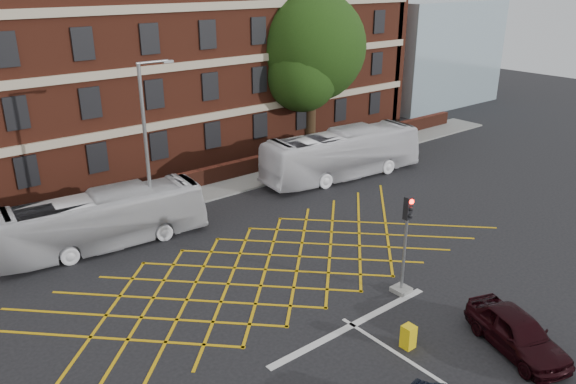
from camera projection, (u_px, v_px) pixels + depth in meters
ground at (294, 288)px, 23.75m from camera, size 120.00×120.00×0.00m
victorian_building at (85, 48)px, 36.98m from camera, size 51.00×12.17×20.40m
boundary_wall at (153, 190)px, 32.97m from camera, size 56.00×0.50×1.10m
far_pavement at (162, 203)px, 32.42m from camera, size 60.00×3.00×0.12m
glass_block at (420, 52)px, 57.06m from camera, size 14.00×10.00×10.00m
box_junction_hatching at (265, 270)px, 25.20m from camera, size 8.22×8.22×0.02m
stop_line at (352, 325)px, 21.21m from camera, size 8.00×0.30×0.02m
bus_left at (103, 220)px, 26.93m from camera, size 10.10×3.31×2.76m
bus_right at (342, 154)px, 36.17m from camera, size 11.41×3.88×3.11m
car_maroon at (517, 332)px, 19.62m from camera, size 2.99×4.52×1.43m
deciduous_tree at (310, 55)px, 41.44m from camera, size 8.22×8.15×11.46m
traffic_light_near at (404, 254)px, 22.82m from camera, size 0.70×0.70×4.27m
street_lamp at (151, 179)px, 27.63m from camera, size 2.25×1.00×8.65m
utility_cabinet at (408, 337)px, 19.83m from camera, size 0.43×0.43×0.87m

